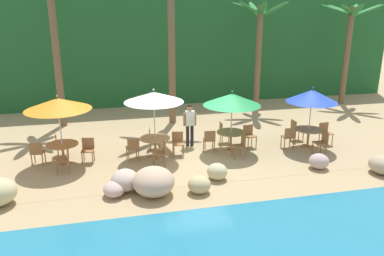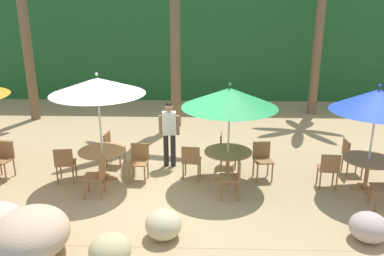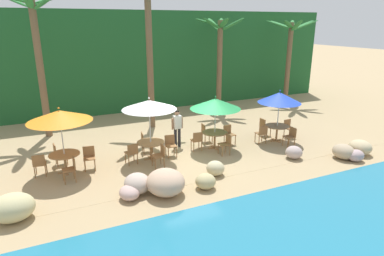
% 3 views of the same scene
% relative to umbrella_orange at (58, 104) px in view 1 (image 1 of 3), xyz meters
% --- Properties ---
extents(ground_plane, '(120.00, 120.00, 0.00)m').
position_rel_umbrella_orange_xyz_m(ground_plane, '(4.72, -0.18, -2.17)').
color(ground_plane, tan).
extents(terrace_deck, '(18.00, 5.20, 0.01)m').
position_rel_umbrella_orange_xyz_m(terrace_deck, '(4.72, -0.18, -2.17)').
color(terrace_deck, tan).
rests_on(terrace_deck, ground).
extents(foliage_backdrop, '(28.00, 2.40, 6.00)m').
position_rel_umbrella_orange_xyz_m(foliage_backdrop, '(4.72, 8.82, 0.83)').
color(foliage_backdrop, '#1E5628').
rests_on(foliage_backdrop, ground).
extents(rock_seawall, '(14.01, 1.87, 0.83)m').
position_rel_umbrella_orange_xyz_m(rock_seawall, '(4.13, -2.93, -1.83)').
color(rock_seawall, '#C6B085').
rests_on(rock_seawall, ground).
extents(umbrella_orange, '(2.23, 2.23, 2.49)m').
position_rel_umbrella_orange_xyz_m(umbrella_orange, '(0.00, 0.00, 0.00)').
color(umbrella_orange, silver).
rests_on(umbrella_orange, ground).
extents(dining_table_orange, '(1.10, 1.10, 0.74)m').
position_rel_umbrella_orange_xyz_m(dining_table_orange, '(0.00, 0.00, -1.56)').
color(dining_table_orange, '#A37547').
rests_on(dining_table_orange, ground).
extents(chair_orange_seaward, '(0.47, 0.48, 0.87)m').
position_rel_umbrella_orange_xyz_m(chair_orange_seaward, '(0.85, -0.02, -1.66)').
color(chair_orange_seaward, olive).
rests_on(chair_orange_seaward, ground).
extents(chair_orange_inland, '(0.47, 0.46, 0.87)m').
position_rel_umbrella_orange_xyz_m(chair_orange_inland, '(-0.18, 0.84, -1.66)').
color(chair_orange_inland, olive).
rests_on(chair_orange_inland, ground).
extents(chair_orange_left, '(0.47, 0.47, 0.87)m').
position_rel_umbrella_orange_xyz_m(chair_orange_left, '(-0.85, 0.01, -1.66)').
color(chair_orange_left, olive).
rests_on(chair_orange_left, ground).
extents(chair_orange_right, '(0.45, 0.44, 0.87)m').
position_rel_umbrella_orange_xyz_m(chair_orange_right, '(0.14, -0.84, -1.66)').
color(chair_orange_right, olive).
rests_on(chair_orange_right, ground).
extents(umbrella_white, '(2.12, 2.12, 2.56)m').
position_rel_umbrella_orange_xyz_m(umbrella_white, '(3.25, -0.08, 0.09)').
color(umbrella_white, silver).
rests_on(umbrella_white, ground).
extents(dining_table_white, '(1.10, 1.10, 0.74)m').
position_rel_umbrella_orange_xyz_m(dining_table_white, '(3.25, -0.08, -1.56)').
color(dining_table_white, '#A37547').
rests_on(dining_table_white, ground).
extents(chair_white_seaward, '(0.45, 0.46, 0.87)m').
position_rel_umbrella_orange_xyz_m(chair_white_seaward, '(4.10, -0.05, -1.66)').
color(chair_white_seaward, olive).
rests_on(chair_white_seaward, ground).
extents(chair_white_inland, '(0.48, 0.47, 0.87)m').
position_rel_umbrella_orange_xyz_m(chair_white_inland, '(3.26, 0.77, -1.66)').
color(chair_white_inland, olive).
rests_on(chair_white_inland, ground).
extents(chair_white_left, '(0.47, 0.48, 0.87)m').
position_rel_umbrella_orange_xyz_m(chair_white_left, '(2.42, -0.29, -1.66)').
color(chair_white_left, olive).
rests_on(chair_white_left, ground).
extents(chair_white_right, '(0.43, 0.42, 0.87)m').
position_rel_umbrella_orange_xyz_m(chair_white_right, '(3.34, -0.93, -1.66)').
color(chair_white_right, olive).
rests_on(chair_white_right, ground).
extents(umbrella_green, '(2.16, 2.16, 2.35)m').
position_rel_umbrella_orange_xyz_m(umbrella_green, '(6.17, -0.05, -0.16)').
color(umbrella_green, silver).
rests_on(umbrella_green, ground).
extents(dining_table_green, '(1.10, 1.10, 0.74)m').
position_rel_umbrella_orange_xyz_m(dining_table_green, '(6.17, -0.05, -1.56)').
color(dining_table_green, '#A37547').
rests_on(dining_table_green, ground).
extents(chair_green_seaward, '(0.48, 0.48, 0.87)m').
position_rel_umbrella_orange_xyz_m(chair_green_seaward, '(7.00, 0.16, -1.66)').
color(chair_green_seaward, olive).
rests_on(chair_green_seaward, ground).
extents(chair_green_inland, '(0.46, 0.45, 0.87)m').
position_rel_umbrella_orange_xyz_m(chair_green_inland, '(6.15, 0.81, -1.66)').
color(chair_green_inland, olive).
rests_on(chair_green_inland, ground).
extents(chair_green_left, '(0.46, 0.47, 0.87)m').
position_rel_umbrella_orange_xyz_m(chair_green_left, '(5.32, -0.05, -1.66)').
color(chair_green_left, olive).
rests_on(chair_green_left, ground).
extents(chair_green_right, '(0.43, 0.43, 0.87)m').
position_rel_umbrella_orange_xyz_m(chair_green_right, '(6.25, -0.90, -1.66)').
color(chair_green_right, olive).
rests_on(chair_green_right, ground).
extents(umbrella_blue, '(1.94, 1.94, 2.42)m').
position_rel_umbrella_orange_xyz_m(umbrella_blue, '(9.25, -0.41, -0.11)').
color(umbrella_blue, silver).
rests_on(umbrella_blue, ground).
extents(dining_table_blue, '(1.10, 1.10, 0.74)m').
position_rel_umbrella_orange_xyz_m(dining_table_blue, '(9.25, -0.41, -1.56)').
color(dining_table_blue, '#A37547').
rests_on(dining_table_blue, ground).
extents(chair_blue_seaward, '(0.46, 0.47, 0.87)m').
position_rel_umbrella_orange_xyz_m(chair_blue_seaward, '(10.09, -0.23, -1.66)').
color(chair_blue_seaward, olive).
rests_on(chair_blue_seaward, ground).
extents(chair_blue_inland, '(0.43, 0.43, 0.87)m').
position_rel_umbrella_orange_xyz_m(chair_blue_inland, '(9.15, 0.44, -1.66)').
color(chair_blue_inland, olive).
rests_on(chair_blue_inland, ground).
extents(chair_blue_left, '(0.46, 0.46, 0.87)m').
position_rel_umbrella_orange_xyz_m(chair_blue_left, '(8.40, -0.43, -1.66)').
color(chair_blue_left, olive).
rests_on(chair_blue_left, ground).
extents(chair_blue_right, '(0.43, 0.42, 0.87)m').
position_rel_umbrella_orange_xyz_m(chair_blue_right, '(9.34, -1.26, -1.66)').
color(chair_blue_right, olive).
rests_on(chair_blue_right, ground).
extents(palm_tree_nearest, '(2.96, 2.92, 6.57)m').
position_rel_umbrella_orange_xyz_m(palm_tree_nearest, '(-0.37, 4.82, 2.26)').
color(palm_tree_nearest, brown).
rests_on(palm_tree_nearest, ground).
extents(palm_tree_second, '(3.58, 3.76, 7.15)m').
position_rel_umbrella_orange_xyz_m(palm_tree_second, '(4.67, 4.14, 2.52)').
color(palm_tree_second, brown).
rests_on(palm_tree_second, ground).
extents(palm_tree_third, '(2.96, 2.94, 5.60)m').
position_rel_umbrella_orange_xyz_m(palm_tree_third, '(9.59, 5.79, 1.67)').
color(palm_tree_third, brown).
rests_on(palm_tree_third, ground).
extents(palm_tree_fourth, '(3.07, 3.20, 5.50)m').
position_rel_umbrella_orange_xyz_m(palm_tree_fourth, '(14.78, 5.66, 1.67)').
color(palm_tree_fourth, brown).
rests_on(palm_tree_fourth, ground).
extents(waiter_in_white, '(0.52, 0.23, 1.70)m').
position_rel_umbrella_orange_xyz_m(waiter_in_white, '(4.74, 0.77, -1.19)').
color(waiter_in_white, '#232328').
rests_on(waiter_in_white, ground).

